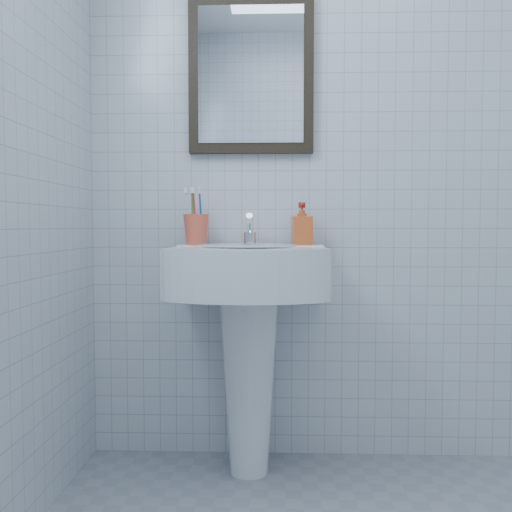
{
  "coord_description": "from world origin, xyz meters",
  "views": [
    {
      "loc": [
        -0.34,
        -1.13,
        0.95
      ],
      "look_at": [
        -0.41,
        0.86,
        0.84
      ],
      "focal_mm": 40.0,
      "sensor_mm": 36.0,
      "label": 1
    }
  ],
  "objects": [
    {
      "name": "wall_back",
      "position": [
        0.0,
        1.2,
        1.25
      ],
      "size": [
        2.2,
        0.02,
        2.5
      ],
      "primitive_type": "cube",
      "color": "silver",
      "rests_on": "ground"
    },
    {
      "name": "washbasin",
      "position": [
        -0.44,
        0.99,
        0.59
      ],
      "size": [
        0.57,
        0.42,
        0.88
      ],
      "color": "white",
      "rests_on": "ground"
    },
    {
      "name": "faucet",
      "position": [
        -0.44,
        1.09,
        0.92
      ],
      "size": [
        0.05,
        0.11,
        0.12
      ],
      "color": "silver",
      "rests_on": "washbasin"
    },
    {
      "name": "toothbrush_cup",
      "position": [
        -0.66,
        1.1,
        0.93
      ],
      "size": [
        0.12,
        0.12,
        0.12
      ],
      "primitive_type": null,
      "rotation": [
        0.0,
        0.0,
        0.23
      ],
      "color": "#EA563A",
      "rests_on": "washbasin"
    },
    {
      "name": "soap_dispenser",
      "position": [
        -0.24,
        1.11,
        0.96
      ],
      "size": [
        0.08,
        0.09,
        0.17
      ],
      "primitive_type": "imported",
      "rotation": [
        0.0,
        0.0,
        0.13
      ],
      "color": "red",
      "rests_on": "washbasin"
    },
    {
      "name": "wall_mirror",
      "position": [
        -0.44,
        1.18,
        1.55
      ],
      "size": [
        0.5,
        0.04,
        0.62
      ],
      "color": "black",
      "rests_on": "wall_back"
    }
  ]
}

